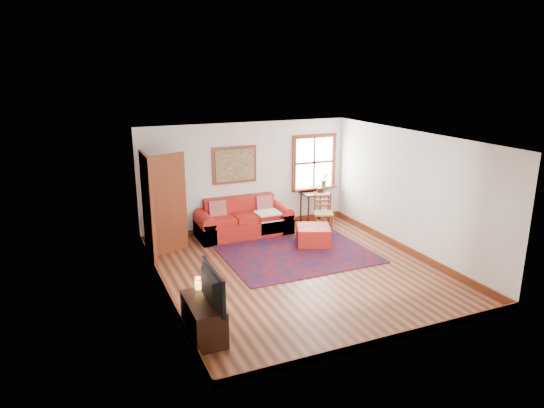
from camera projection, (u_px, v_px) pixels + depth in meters
name	position (u px, v px, depth m)	size (l,w,h in m)	color
ground	(299.00, 270.00, 9.14)	(5.50, 5.50, 0.00)	#461F13
room_envelope	(300.00, 185.00, 8.70)	(5.04, 5.54, 2.52)	silver
window	(315.00, 168.00, 11.85)	(1.18, 0.20, 1.38)	white
doorway	(159.00, 205.00, 9.58)	(0.89, 1.08, 2.14)	black
framed_artwork	(235.00, 165.00, 11.00)	(1.05, 0.07, 0.85)	maroon
persian_rug	(296.00, 253.00, 9.94)	(2.94, 2.36, 0.02)	#590C13
red_leather_sofa	(243.00, 223.00, 11.03)	(2.13, 0.88, 0.84)	#AC1C16
red_ottoman	(313.00, 235.00, 10.44)	(0.69, 0.69, 0.40)	#AC1C16
side_table	(315.00, 197.00, 11.77)	(0.64, 0.48, 0.77)	black
ladder_back_chair	(323.00, 211.00, 11.19)	(0.55, 0.54, 0.91)	tan
media_cabinet	(204.00, 319.00, 6.84)	(0.44, 0.97, 0.53)	black
television	(207.00, 288.00, 6.57)	(0.95, 0.12, 0.55)	black
candle_hurricane	(199.00, 284.00, 7.12)	(0.12, 0.12, 0.18)	silver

